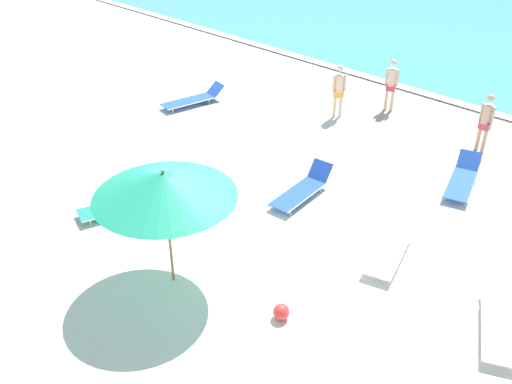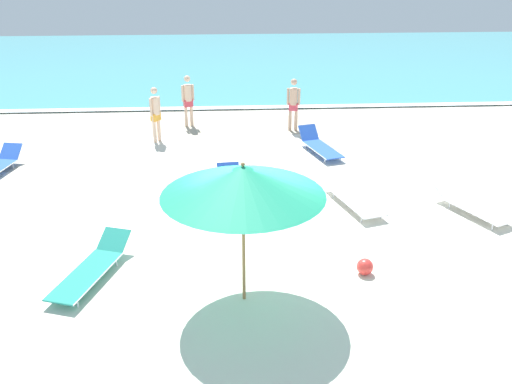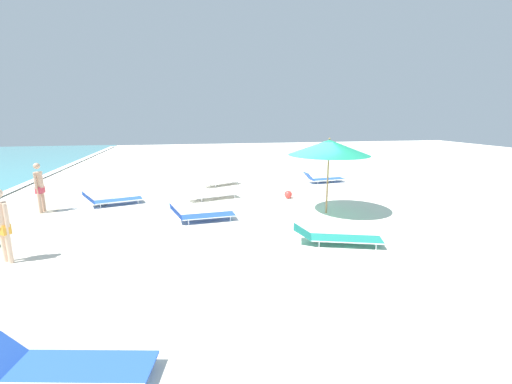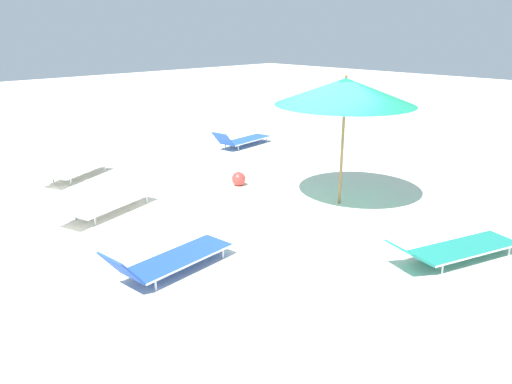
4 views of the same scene
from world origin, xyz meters
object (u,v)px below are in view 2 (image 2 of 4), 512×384
Objects in this scene: sun_lounger_near_water_left at (320,146)px; sun_lounger_mid_beach_pair_b at (91,268)px; sun_lounger_under_umbrella at (232,191)px; beachgoer_wading_adult at (188,98)px; beach_umbrella at (243,181)px; sun_lounger_mid_beach_solo at (471,205)px; beachgoer_strolling_adult at (293,102)px; beachgoer_shoreline_child at (155,111)px; sun_lounger_mid_beach_pair_a at (352,197)px; beach_ball at (365,267)px.

sun_lounger_mid_beach_pair_b is at bearing -145.69° from sun_lounger_near_water_left.
sun_lounger_under_umbrella is 1.20× the size of beachgoer_wading_adult.
sun_lounger_mid_beach_solo is (5.49, 3.23, -2.09)m from beach_umbrella.
beachgoer_strolling_adult is at bearing 146.84° from beachgoer_wading_adult.
beachgoer_shoreline_child is (-0.94, -1.61, 0.00)m from beachgoer_wading_adult.
sun_lounger_mid_beach_pair_a is (2.79, 3.86, -2.09)m from beach_umbrella.
sun_lounger_mid_beach_pair_a is at bearing 54.16° from beach_umbrella.
beachgoer_strolling_adult reaches higher than sun_lounger_mid_beach_pair_b.
sun_lounger_mid_beach_pair_b is (-8.37, -2.34, -0.00)m from sun_lounger_mid_beach_solo.
beach_ball is (4.79, -8.23, -0.84)m from beachgoer_shoreline_child.
sun_lounger_mid_beach_solo is at bearing 91.52° from beachgoer_shoreline_child.
sun_lounger_near_water_left is at bearing 122.36° from beachgoer_wading_adult.
beachgoer_wading_adult reaches higher than sun_lounger_under_umbrella.
sun_lounger_mid_beach_pair_a reaches higher than sun_lounger_mid_beach_pair_b.
beachgoer_wading_adult is at bearing 106.40° from sun_lounger_mid_beach_pair_a.
beachgoer_wading_adult is (1.39, 9.64, 0.80)m from sun_lounger_mid_beach_pair_b.
beachgoer_strolling_adult reaches higher than sun_lounger_mid_beach_pair_a.
beachgoer_shoreline_child is (-5.03, 1.32, 0.78)m from sun_lounger_near_water_left.
sun_lounger_near_water_left is 5.26m from beachgoer_shoreline_child.
beachgoer_strolling_adult is at bearing 63.07° from sun_lounger_under_umbrella.
sun_lounger_under_umbrella is (-0.13, 4.35, -2.08)m from beach_umbrella.
beach_ball is at bearing -61.11° from sun_lounger_under_umbrella.
beachgoer_wading_adult is 1.00× the size of beachgoer_strolling_adult.
beach_umbrella reaches higher than beachgoer_wading_adult.
sun_lounger_mid_beach_pair_a is 1.34× the size of beachgoer_shoreline_child.
sun_lounger_under_umbrella is 5.19m from beachgoer_shoreline_child.
beachgoer_wading_adult is (-4.28, 6.68, 0.79)m from sun_lounger_mid_beach_pair_a.
beachgoer_wading_adult is (-6.98, 7.31, 0.79)m from sun_lounger_mid_beach_solo.
beach_ball is (2.36, 0.69, -2.14)m from beach_umbrella.
beach_umbrella is 8.56× the size of beach_ball.
sun_lounger_mid_beach_solo is at bearing -29.35° from sun_lounger_mid_beach_pair_a.
beachgoer_strolling_adult is (4.92, 8.95, 0.80)m from sun_lounger_mid_beach_pair_b.
sun_lounger_mid_beach_solo is 1.22× the size of beachgoer_strolling_adult.
sun_lounger_near_water_left reaches higher than sun_lounger_mid_beach_pair_a.
sun_lounger_under_umbrella is 4.25m from sun_lounger_near_water_left.
sun_lounger_mid_beach_pair_a is 6.40m from sun_lounger_mid_beach_pair_b.
beachgoer_shoreline_child and beachgoer_strolling_adult have the same top height.
beach_umbrella is 1.57× the size of beachgoer_shoreline_child.
beach_ball is at bearing 89.33° from beachgoer_wading_adult.
sun_lounger_under_umbrella reaches higher than sun_lounger_mid_beach_solo.
sun_lounger_mid_beach_pair_a is 3.19m from beach_ball.
sun_lounger_mid_beach_solo is 7.50m from beachgoer_strolling_adult.
sun_lounger_near_water_left is 0.92× the size of sun_lounger_mid_beach_pair_a.
beachgoer_wading_adult is at bearing 108.63° from sun_lounger_mid_beach_solo.
beachgoer_shoreline_child is at bearing 105.25° from beach_umbrella.
beach_ball is (-0.24, -6.91, -0.06)m from sun_lounger_near_water_left.
sun_lounger_mid_beach_solo is 1.22× the size of beachgoer_shoreline_child.
beach_ball is at bearing 16.37° from beach_umbrella.
beachgoer_strolling_adult is at bearing 78.27° from beach_umbrella.
sun_lounger_mid_beach_pair_a is (0.19, -3.75, -0.01)m from sun_lounger_near_water_left.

